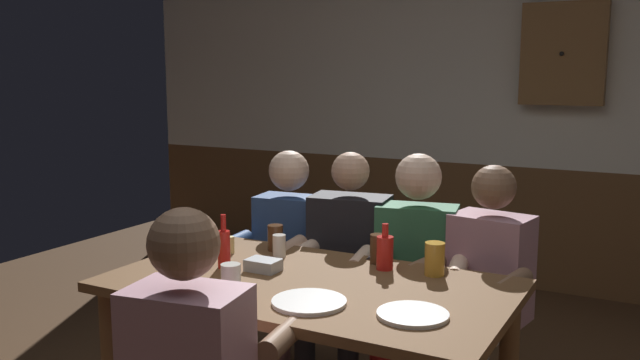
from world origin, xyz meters
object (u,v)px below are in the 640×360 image
at_px(pint_glass_4, 378,249).
at_px(pint_glass_5, 435,259).
at_px(plate_0, 413,314).
at_px(pint_glass_2, 177,255).
at_px(person_3, 483,282).
at_px(person_1, 345,260).
at_px(plate_1, 309,302).
at_px(person_2, 414,267).
at_px(pint_glass_1, 279,246).
at_px(pint_glass_3, 180,271).
at_px(bottle_0, 224,247).
at_px(pint_glass_6, 231,284).
at_px(table_candle, 231,245).
at_px(condiment_caddy, 263,265).
at_px(bottle_1, 385,252).
at_px(person_0, 284,251).
at_px(wall_dart_cabinet, 563,54).
at_px(dining_table, 309,308).
at_px(pint_glass_0, 275,238).

height_order(pint_glass_4, pint_glass_5, pint_glass_5).
distance_m(plate_0, pint_glass_2, 1.08).
bearing_deg(pint_glass_2, person_3, 36.41).
distance_m(person_1, plate_1, 0.97).
distance_m(person_2, person_3, 0.34).
relative_size(pint_glass_1, pint_glass_3, 1.00).
height_order(bottle_0, pint_glass_6, bottle_0).
distance_m(person_3, pint_glass_3, 1.37).
relative_size(bottle_0, pint_glass_1, 2.28).
relative_size(table_candle, bottle_0, 0.34).
height_order(plate_0, pint_glass_4, pint_glass_4).
relative_size(condiment_caddy, pint_glass_5, 1.01).
bearing_deg(plate_0, pint_glass_1, 152.07).
bearing_deg(bottle_1, plate_1, -97.71).
height_order(plate_1, pint_glass_6, pint_glass_6).
height_order(plate_1, bottle_0, bottle_0).
xyz_separation_m(person_0, table_candle, (0.01, -0.49, 0.15)).
relative_size(plate_1, pint_glass_6, 1.85).
distance_m(person_1, wall_dart_cabinet, 2.35).
relative_size(pint_glass_3, wall_dart_cabinet, 0.15).
relative_size(table_candle, bottle_1, 0.40).
bearing_deg(table_candle, pint_glass_3, -78.72).
xyz_separation_m(dining_table, person_1, (-0.17, 0.68, 0.00)).
bearing_deg(pint_glass_6, wall_dart_cabinet, 78.14).
height_order(pint_glass_5, pint_glass_6, pint_glass_6).
bearing_deg(dining_table, pint_glass_3, -147.17).
bearing_deg(person_1, wall_dart_cabinet, -117.84).
height_order(plate_0, pint_glass_1, pint_glass_1).
bearing_deg(person_1, plate_1, 99.84).
xyz_separation_m(pint_glass_1, pint_glass_5, (0.71, 0.07, 0.02)).
xyz_separation_m(plate_0, pint_glass_0, (-0.88, 0.51, 0.05)).
height_order(plate_0, pint_glass_0, pint_glass_0).
xyz_separation_m(table_candle, condiment_caddy, (0.28, -0.16, -0.02)).
relative_size(pint_glass_2, pint_glass_5, 0.94).
bearing_deg(plate_0, person_3, 88.65).
distance_m(pint_glass_1, wall_dart_cabinet, 2.70).
xyz_separation_m(dining_table, bottle_1, (0.21, 0.30, 0.19)).
bearing_deg(pint_glass_0, pint_glass_1, -49.10).
distance_m(plate_1, bottle_0, 0.60).
bearing_deg(pint_glass_1, table_candle, -165.46).
xyz_separation_m(person_0, pint_glass_4, (0.68, -0.31, 0.18)).
xyz_separation_m(person_1, plate_1, (0.31, -0.92, 0.12)).
height_order(person_1, pint_glass_2, person_1).
bearing_deg(pint_glass_6, pint_glass_5, 51.95).
xyz_separation_m(person_3, condiment_caddy, (-0.77, -0.65, 0.14)).
bearing_deg(dining_table, table_candle, 160.05).
bearing_deg(person_0, pint_glass_5, 152.83).
bearing_deg(pint_glass_6, bottle_0, 129.55).
xyz_separation_m(bottle_1, pint_glass_4, (-0.06, 0.08, -0.01)).
bearing_deg(pint_glass_1, plate_1, -48.54).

